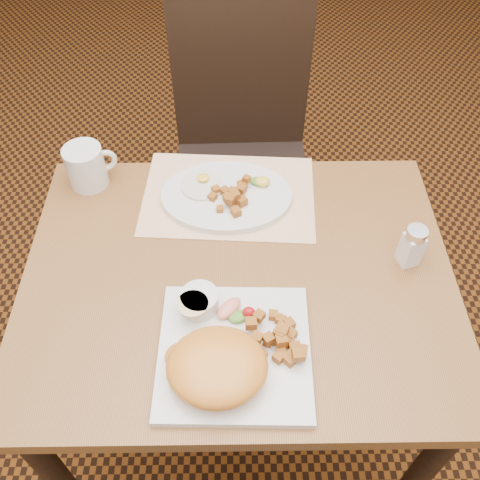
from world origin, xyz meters
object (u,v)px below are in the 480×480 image
chair_far (242,146)px  plate_square (234,352)px  table (239,304)px  coffee_mug (87,166)px  salt_shaker (412,246)px  plate_oval (226,196)px

chair_far → plate_square: size_ratio=3.46×
table → plate_square: 0.22m
table → coffee_mug: coffee_mug is taller
salt_shaker → coffee_mug: bearing=160.6°
plate_oval → coffee_mug: (-0.33, 0.06, 0.04)m
chair_far → coffee_mug: (-0.37, -0.38, 0.26)m
coffee_mug → chair_far: bearing=45.8°
coffee_mug → table: bearing=-38.6°
plate_square → coffee_mug: coffee_mug is taller
chair_far → plate_square: chair_far is taller
salt_shaker → coffee_mug: size_ratio=0.85×
plate_square → plate_oval: size_ratio=0.92×
plate_square → coffee_mug: 0.58m
chair_far → table: bearing=87.2°
table → plate_square: plate_square is taller
chair_far → salt_shaker: size_ratio=9.70×
salt_shaker → table: bearing=-175.0°
salt_shaker → coffee_mug: (-0.71, 0.25, -0.00)m
coffee_mug → plate_oval: bearing=-10.9°
table → salt_shaker: (0.36, 0.03, 0.16)m
plate_square → salt_shaker: size_ratio=2.80×
plate_square → coffee_mug: size_ratio=2.38×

